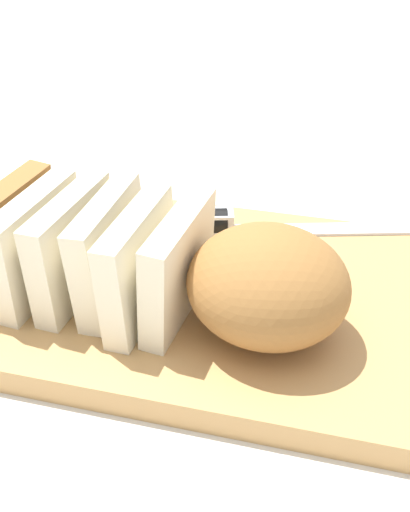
# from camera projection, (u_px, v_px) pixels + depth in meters

# --- Properties ---
(ground_plane) EXTENTS (3.00, 3.00, 0.00)m
(ground_plane) POSITION_uv_depth(u_px,v_px,m) (205.00, 305.00, 0.56)
(ground_plane) COLOR silver
(cutting_board) EXTENTS (0.39, 0.30, 0.02)m
(cutting_board) POSITION_uv_depth(u_px,v_px,m) (205.00, 295.00, 0.55)
(cutting_board) COLOR tan
(cutting_board) RESTS_ON ground_plane
(bread_loaf) EXTENTS (0.32, 0.15, 0.09)m
(bread_loaf) POSITION_uv_depth(u_px,v_px,m) (175.00, 268.00, 0.49)
(bread_loaf) COLOR #996633
(bread_loaf) RESTS_ON cutting_board
(bread_knife) EXTENTS (0.26, 0.08, 0.03)m
(bread_knife) POSITION_uv_depth(u_px,v_px,m) (229.00, 223.00, 0.61)
(bread_knife) COLOR silver
(bread_knife) RESTS_ON cutting_board
(crumb_near_knife) EXTENTS (0.01, 0.01, 0.01)m
(crumb_near_knife) POSITION_uv_depth(u_px,v_px,m) (166.00, 325.00, 0.49)
(crumb_near_knife) COLOR #A8753D
(crumb_near_knife) RESTS_ON cutting_board
(crumb_near_loaf) EXTENTS (0.01, 0.01, 0.01)m
(crumb_near_loaf) POSITION_uv_depth(u_px,v_px,m) (235.00, 269.00, 0.56)
(crumb_near_loaf) COLOR #A8753D
(crumb_near_loaf) RESTS_ON cutting_board
(crumb_stray_left) EXTENTS (0.01, 0.01, 0.01)m
(crumb_stray_left) POSITION_uv_depth(u_px,v_px,m) (170.00, 271.00, 0.55)
(crumb_stray_left) COLOR #A8753D
(crumb_stray_left) RESTS_ON cutting_board
(crumb_stray_right) EXTENTS (0.01, 0.01, 0.01)m
(crumb_stray_right) POSITION_uv_depth(u_px,v_px,m) (174.00, 308.00, 0.51)
(crumb_stray_right) COLOR #A8753D
(crumb_stray_right) RESTS_ON cutting_board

